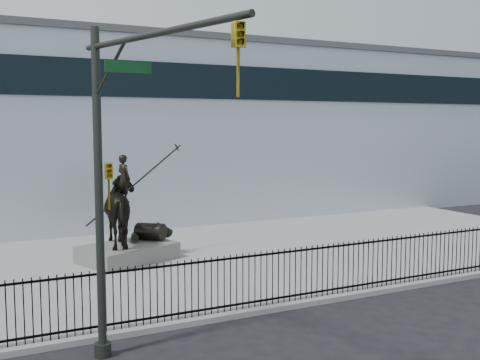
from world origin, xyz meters
name	(u,v)px	position (x,y,z in m)	size (l,w,h in m)	color
ground	(366,311)	(0.00, 0.00, 0.00)	(120.00, 120.00, 0.00)	black
plaza	(248,255)	(0.00, 7.00, 0.07)	(30.00, 12.00, 0.15)	gray
building	(146,133)	(0.00, 20.00, 4.50)	(44.00, 14.00, 9.00)	#B7BDC8
picket_fence	(339,268)	(0.00, 1.25, 0.90)	(22.10, 0.10, 1.50)	black
statue_plinth	(128,252)	(-4.40, 7.82, 0.44)	(3.11, 2.14, 0.58)	#595852
equestrian_statue	(128,210)	(-4.34, 7.84, 1.96)	(3.77, 3.04, 3.38)	black
traffic_signal_left	(120,174)	(-6.75, -0.62, 4.03)	(1.52, 4.84, 7.00)	#252823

